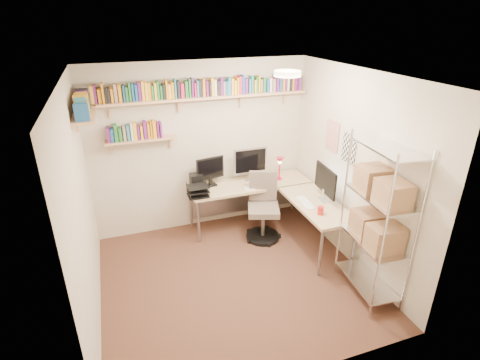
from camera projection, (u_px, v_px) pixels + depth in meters
name	position (u px, v px, depth m)	size (l,w,h in m)	color
ground	(234.00, 278.00, 4.73)	(3.20, 3.20, 0.00)	#4B2F20
room_shell	(234.00, 165.00, 4.10)	(3.24, 3.04, 2.52)	#C4B29F
wall_shelves	(171.00, 100.00, 4.89)	(3.12, 1.09, 0.80)	tan
corner_desk	(258.00, 190.00, 5.46)	(1.90, 1.82, 1.24)	tan
office_chair	(263.00, 211.00, 5.47)	(0.56, 0.57, 0.99)	black
wire_rack	(378.00, 211.00, 4.07)	(0.48, 0.86, 1.92)	silver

